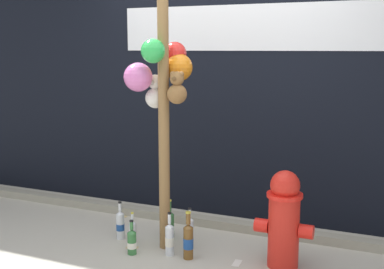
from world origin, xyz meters
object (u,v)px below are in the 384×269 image
memorial_post (163,47)px  bottle_4 (132,242)px  fire_hydrant (284,219)px  bottle_0 (120,225)px  bottle_5 (170,239)px  bottle_1 (188,240)px  bottle_3 (133,233)px  bottle_6 (190,232)px  bottle_2 (170,223)px

memorial_post → bottle_4: size_ratio=10.60×
fire_hydrant → bottle_0: size_ratio=2.24×
bottle_0 → bottle_4: size_ratio=1.17×
fire_hydrant → bottle_5: 0.94m
bottle_0 → bottle_1: bearing=-11.8°
memorial_post → bottle_3: (-0.25, -0.11, -1.56)m
bottle_4 → bottle_0: bearing=136.1°
bottle_5 → bottle_6: size_ratio=1.00×
memorial_post → bottle_2: (-0.03, 0.16, -1.53)m
memorial_post → bottle_5: memorial_post is taller
fire_hydrant → bottle_4: 1.24m
fire_hydrant → bottle_2: (-1.05, 0.17, -0.25)m
fire_hydrant → bottle_6: bearing=179.1°
fire_hydrant → bottle_2: bearing=170.6°
bottle_3 → bottle_4: bearing=-62.1°
bottle_3 → bottle_6: (0.48, 0.11, 0.04)m
bottle_2 → fire_hydrant: bearing=-9.4°
bottle_6 → bottle_3: bearing=-167.5°
bottle_1 → bottle_3: bearing=173.3°
bottle_3 → bottle_5: 0.38m
bottle_0 → bottle_1: size_ratio=0.87×
memorial_post → bottle_6: (0.23, -0.00, -1.52)m
fire_hydrant → bottle_3: size_ratio=2.60×
fire_hydrant → bottle_4: fire_hydrant is taller
bottle_5 → fire_hydrant: bearing=9.8°
bottle_4 → bottle_6: bearing=34.2°
fire_hydrant → bottle_3: bearing=-175.7°
fire_hydrant → bottle_5: (-0.89, -0.15, -0.24)m
bottle_1 → fire_hydrant: bearing=12.4°
memorial_post → bottle_1: bearing=-31.0°
bottle_1 → bottle_3: (-0.54, 0.06, -0.05)m
bottle_1 → bottle_2: size_ratio=1.11×
fire_hydrant → bottle_5: fire_hydrant is taller
bottle_0 → bottle_6: bearing=1.9°
fire_hydrant → bottle_3: 1.30m
bottle_2 → bottle_5: size_ratio=0.98×
bottle_1 → bottle_6: 0.18m
bottle_4 → bottle_3: bearing=117.9°
bottle_3 → bottle_5: bottle_5 is taller
bottle_2 → bottle_3: bottle_2 is taller
bottle_0 → bottle_5: bottle_5 is taller
bottle_6 → bottle_2: bearing=148.4°
bottle_6 → bottle_5: bearing=-122.6°
bottle_4 → bottle_6: (0.40, 0.27, 0.04)m
bottle_0 → bottle_5: size_ratio=0.94×
memorial_post → fire_hydrant: memorial_post is taller
fire_hydrant → bottle_0: 1.46m
bottle_2 → memorial_post: bearing=-79.3°
bottle_1 → bottle_3: bottle_1 is taller
bottle_3 → fire_hydrant: bearing=4.3°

